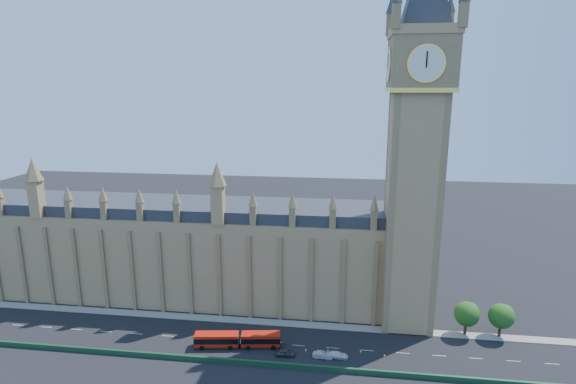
# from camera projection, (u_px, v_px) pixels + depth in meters

# --- Properties ---
(ground) EXTENTS (400.00, 400.00, 0.00)m
(ground) POSITION_uv_depth(u_px,v_px,m) (248.00, 342.00, 106.86)
(ground) COLOR black
(ground) RESTS_ON ground
(palace_westminster) EXTENTS (120.00, 20.00, 28.00)m
(palace_westminster) POSITION_uv_depth(u_px,v_px,m) (178.00, 250.00, 128.05)
(palace_westminster) COLOR #A78451
(palace_westminster) RESTS_ON ground
(elizabeth_tower) EXTENTS (20.59, 20.59, 105.00)m
(elizabeth_tower) POSITION_uv_depth(u_px,v_px,m) (418.00, 108.00, 103.14)
(elizabeth_tower) COLOR #A78451
(elizabeth_tower) RESTS_ON ground
(bridge_parapet) EXTENTS (160.00, 0.60, 1.20)m
(bridge_parapet) POSITION_uv_depth(u_px,v_px,m) (239.00, 362.00, 98.03)
(bridge_parapet) COLOR #1E4C2D
(bridge_parapet) RESTS_ON ground
(kerb_north) EXTENTS (160.00, 3.00, 0.16)m
(kerb_north) POSITION_uv_depth(u_px,v_px,m) (256.00, 321.00, 116.01)
(kerb_north) COLOR gray
(kerb_north) RESTS_ON ground
(tree_east_near) EXTENTS (6.00, 6.00, 8.50)m
(tree_east_near) POSITION_uv_depth(u_px,v_px,m) (468.00, 313.00, 108.78)
(tree_east_near) COLOR #382619
(tree_east_near) RESTS_ON ground
(tree_east_far) EXTENTS (6.00, 6.00, 8.50)m
(tree_east_far) POSITION_uv_depth(u_px,v_px,m) (502.00, 316.00, 107.78)
(tree_east_far) COLOR #382619
(tree_east_far) RESTS_ON ground
(red_bus) EXTENTS (20.13, 5.58, 3.39)m
(red_bus) POSITION_uv_depth(u_px,v_px,m) (238.00, 340.00, 104.48)
(red_bus) COLOR red
(red_bus) RESTS_ON ground
(car_grey) EXTENTS (4.61, 2.21, 1.52)m
(car_grey) POSITION_uv_depth(u_px,v_px,m) (285.00, 353.00, 101.16)
(car_grey) COLOR #3C3E43
(car_grey) RESTS_ON ground
(car_silver) EXTENTS (4.50, 1.84, 1.45)m
(car_silver) POSITION_uv_depth(u_px,v_px,m) (323.00, 355.00, 100.30)
(car_silver) COLOR #A3A5AB
(car_silver) RESTS_ON ground
(car_white) EXTENTS (4.79, 2.06, 1.38)m
(car_white) POSITION_uv_depth(u_px,v_px,m) (338.00, 355.00, 100.43)
(car_white) COLOR white
(car_white) RESTS_ON ground
(cone_a) EXTENTS (0.51, 0.51, 0.65)m
(cone_a) POSITION_uv_depth(u_px,v_px,m) (306.00, 350.00, 102.87)
(cone_a) COLOR black
(cone_a) RESTS_ON ground
(cone_b) EXTENTS (0.53, 0.53, 0.70)m
(cone_b) POSITION_uv_depth(u_px,v_px,m) (361.00, 352.00, 102.29)
(cone_b) COLOR black
(cone_b) RESTS_ON ground
(cone_c) EXTENTS (0.46, 0.46, 0.63)m
(cone_c) POSITION_uv_depth(u_px,v_px,m) (384.00, 356.00, 100.79)
(cone_c) COLOR black
(cone_c) RESTS_ON ground
(cone_d) EXTENTS (0.50, 0.50, 0.76)m
(cone_d) POSITION_uv_depth(u_px,v_px,m) (340.00, 353.00, 101.60)
(cone_d) COLOR black
(cone_d) RESTS_ON ground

